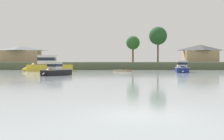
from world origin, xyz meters
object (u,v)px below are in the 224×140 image
dinghy_sand (123,71)px  mooring_buoy_orange (51,72)px  cruiser_navy (183,70)px  cruiser_yellow (46,67)px  cruiser_black (55,73)px

dinghy_sand → mooring_buoy_orange: 14.66m
cruiser_navy → cruiser_yellow: cruiser_yellow is taller
cruiser_navy → cruiser_black: cruiser_navy is taller
dinghy_sand → mooring_buoy_orange: (-13.56, -5.59, -0.08)m
cruiser_yellow → mooring_buoy_orange: bearing=-74.2°
cruiser_yellow → cruiser_black: cruiser_yellow is taller
cruiser_navy → cruiser_yellow: bearing=162.4°
cruiser_navy → cruiser_yellow: size_ratio=0.66×
cruiser_yellow → mooring_buoy_orange: (2.66, -9.38, -0.74)m
cruiser_navy → mooring_buoy_orange: cruiser_navy is taller
cruiser_navy → cruiser_yellow: 28.58m
cruiser_yellow → mooring_buoy_orange: size_ratio=28.78×
cruiser_black → mooring_buoy_orange: size_ratio=17.72×
dinghy_sand → cruiser_yellow: bearing=166.8°
dinghy_sand → cruiser_black: bearing=-120.2°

